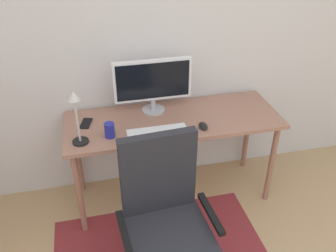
# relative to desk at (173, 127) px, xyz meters

# --- Properties ---
(wall_back) EXTENTS (6.00, 0.10, 2.60)m
(wall_back) POSITION_rel_desk_xyz_m (0.11, 0.37, 0.62)
(wall_back) COLOR silver
(wall_back) RESTS_ON ground
(desk) EXTENTS (1.63, 0.59, 0.76)m
(desk) POSITION_rel_desk_xyz_m (0.00, 0.00, 0.00)
(desk) COLOR #A06E58
(desk) RESTS_ON ground
(monitor) EXTENTS (0.59, 0.18, 0.42)m
(monitor) POSITION_rel_desk_xyz_m (-0.12, 0.16, 0.32)
(monitor) COLOR #B2B2B7
(monitor) RESTS_ON desk
(keyboard) EXTENTS (0.43, 0.13, 0.02)m
(keyboard) POSITION_rel_desk_xyz_m (-0.16, -0.17, 0.09)
(keyboard) COLOR white
(keyboard) RESTS_ON desk
(computer_mouse) EXTENTS (0.06, 0.10, 0.03)m
(computer_mouse) POSITION_rel_desk_xyz_m (0.18, -0.18, 0.09)
(computer_mouse) COLOR black
(computer_mouse) RESTS_ON desk
(coffee_cup) EXTENTS (0.07, 0.07, 0.11)m
(coffee_cup) POSITION_rel_desk_xyz_m (-0.49, -0.14, 0.13)
(coffee_cup) COLOR navy
(coffee_cup) RESTS_ON desk
(cell_phone) EXTENTS (0.10, 0.15, 0.01)m
(cell_phone) POSITION_rel_desk_xyz_m (-0.65, 0.07, 0.08)
(cell_phone) COLOR black
(cell_phone) RESTS_ON desk
(desk_lamp) EXTENTS (0.11, 0.11, 0.39)m
(desk_lamp) POSITION_rel_desk_xyz_m (-0.69, -0.16, 0.32)
(desk_lamp) COLOR black
(desk_lamp) RESTS_ON desk
(office_chair) EXTENTS (0.59, 0.56, 1.05)m
(office_chair) POSITION_rel_desk_xyz_m (-0.24, -0.77, -0.27)
(office_chair) COLOR slate
(office_chair) RESTS_ON ground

